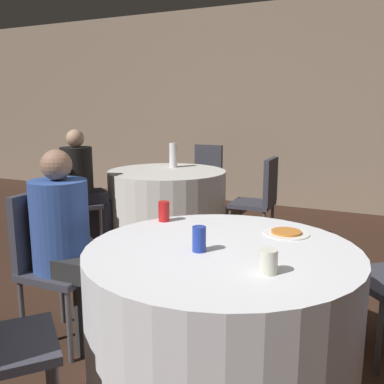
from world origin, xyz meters
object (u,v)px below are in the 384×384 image
(chair_far_southwest, at_px, (69,196))
(person_blue_shirt, at_px, (71,249))
(soda_can_red, at_px, (164,211))
(soda_can_blue, at_px, (199,239))
(chair_far_north, at_px, (206,173))
(table_near, at_px, (221,317))
(chair_far_east, at_px, (261,195))
(person_black_shirt, at_px, (86,190))
(pizza_plate_near, at_px, (286,233))
(chair_near_west, at_px, (49,253))
(table_far, at_px, (167,203))
(bottle_far, at_px, (173,155))

(chair_far_southwest, relative_size, person_blue_shirt, 0.78)
(chair_far_southwest, distance_m, soda_can_red, 1.92)
(person_blue_shirt, bearing_deg, soda_can_blue, 84.23)
(chair_far_north, distance_m, person_blue_shirt, 3.27)
(chair_far_north, height_order, soda_can_red, chair_far_north)
(table_near, distance_m, soda_can_blue, 0.44)
(chair_far_east, bearing_deg, person_black_shirt, 113.16)
(chair_far_southwest, bearing_deg, pizza_plate_near, 15.73)
(chair_near_west, distance_m, chair_far_north, 3.25)
(table_far, xyz_separation_m, chair_near_west, (0.39, -2.18, 0.19))
(table_near, bearing_deg, chair_near_west, -178.36)
(person_black_shirt, distance_m, bottle_far, 1.11)
(chair_far_east, relative_size, soda_can_red, 7.49)
(bottle_far, bearing_deg, person_black_shirt, -116.34)
(table_far, distance_m, person_black_shirt, 0.91)
(chair_far_east, bearing_deg, soda_can_red, 176.54)
(soda_can_red, height_order, soda_can_blue, same)
(chair_far_north, bearing_deg, pizza_plate_near, 121.22)
(pizza_plate_near, bearing_deg, soda_can_blue, -124.22)
(person_black_shirt, bearing_deg, bottle_far, 101.39)
(table_near, distance_m, chair_far_east, 2.22)
(bottle_far, bearing_deg, table_near, -57.55)
(table_near, height_order, person_blue_shirt, person_blue_shirt)
(chair_near_west, height_order, chair_far_southwest, same)
(soda_can_red, bearing_deg, person_blue_shirt, -140.55)
(table_far, relative_size, chair_far_southwest, 1.39)
(bottle_far, bearing_deg, chair_near_west, -79.55)
(table_near, relative_size, chair_far_southwest, 1.47)
(bottle_far, bearing_deg, person_blue_shirt, -75.87)
(chair_near_west, height_order, bottle_far, bottle_far)
(table_near, xyz_separation_m, soda_can_blue, (-0.08, -0.09, 0.42))
(person_blue_shirt, xyz_separation_m, pizza_plate_near, (1.15, 0.40, 0.14))
(person_black_shirt, bearing_deg, person_blue_shirt, -15.77)
(table_far, bearing_deg, chair_far_southwest, -127.74)
(person_blue_shirt, relative_size, pizza_plate_near, 4.74)
(chair_far_southwest, relative_size, pizza_plate_near, 3.70)
(pizza_plate_near, bearing_deg, table_near, -121.58)
(pizza_plate_near, xyz_separation_m, soda_can_red, (-0.73, -0.05, 0.05))
(person_blue_shirt, bearing_deg, person_black_shirt, -145.14)
(table_near, relative_size, table_far, 1.06)
(table_far, bearing_deg, pizza_plate_near, -46.22)
(chair_far_north, distance_m, bottle_far, 0.84)
(chair_far_southwest, height_order, soda_can_red, chair_far_southwest)
(chair_near_west, relative_size, chair_far_north, 1.00)
(chair_far_southwest, distance_m, chair_far_east, 1.90)
(table_far, bearing_deg, chair_near_west, -79.85)
(chair_near_west, bearing_deg, chair_far_north, -174.81)
(chair_far_southwest, bearing_deg, person_black_shirt, 90.00)
(chair_far_east, distance_m, soda_can_blue, 2.30)
(chair_near_west, distance_m, person_blue_shirt, 0.17)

